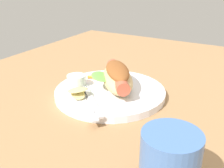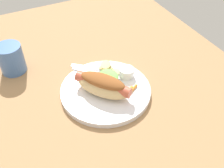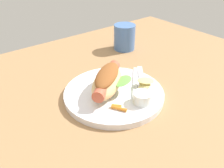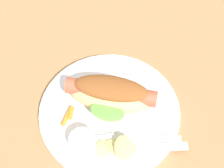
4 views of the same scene
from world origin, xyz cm
name	(u,v)px [view 1 (image 1 of 4)]	position (x,y,z in cm)	size (l,w,h in cm)	color
ground_plane	(109,100)	(0.00, 0.00, -0.90)	(120.00, 90.00, 1.80)	#9E754C
plate	(110,92)	(0.69, 0.10, 0.80)	(25.75, 25.75, 1.60)	white
hot_dog	(117,77)	(1.75, -1.27, 4.62)	(16.26, 14.67, 5.88)	#DBB77A
sauce_ramekin	(76,81)	(-1.58, 7.98, 2.95)	(4.49, 4.49, 2.70)	white
fork	(92,100)	(-6.62, 0.20, 1.80)	(11.91, 12.30, 0.40)	silver
knife	(85,104)	(-8.80, 0.54, 1.78)	(14.79, 1.40, 0.36)	silver
chips_pile	(78,92)	(-6.08, 4.26, 2.66)	(7.53, 7.01, 2.40)	#D9C77A
carrot_garnish	(96,77)	(4.60, 6.33, 2.03)	(2.51, 3.87, 0.96)	orange
drinking_cup	(169,164)	(-21.32, -21.51, 4.54)	(7.71, 7.71, 9.08)	#4770B2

